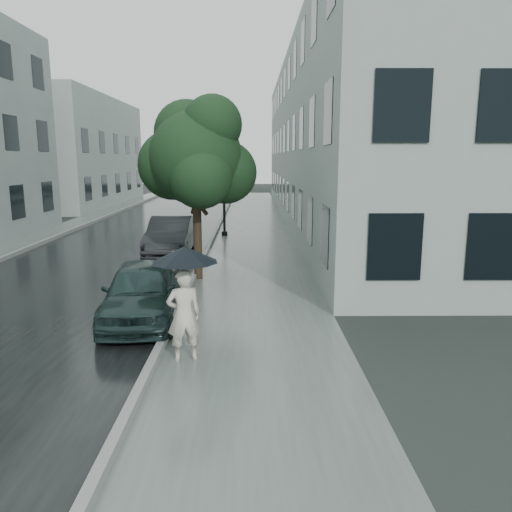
{
  "coord_description": "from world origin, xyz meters",
  "views": [
    {
      "loc": [
        0.13,
        -9.34,
        3.53
      ],
      "look_at": [
        0.24,
        1.98,
        1.3
      ],
      "focal_mm": 35.0,
      "sensor_mm": 36.0,
      "label": 1
    }
  ],
  "objects_px": {
    "street_tree": "(196,157)",
    "car_near": "(142,291)",
    "lamp_post": "(220,174)",
    "car_far": "(171,236)",
    "pedestrian": "(184,315)"
  },
  "relations": [
    {
      "from": "street_tree",
      "to": "car_far",
      "type": "height_order",
      "value": "street_tree"
    },
    {
      "from": "pedestrian",
      "to": "lamp_post",
      "type": "height_order",
      "value": "lamp_post"
    },
    {
      "from": "car_near",
      "to": "car_far",
      "type": "height_order",
      "value": "car_far"
    },
    {
      "from": "pedestrian",
      "to": "car_far",
      "type": "height_order",
      "value": "pedestrian"
    },
    {
      "from": "street_tree",
      "to": "car_near",
      "type": "height_order",
      "value": "street_tree"
    },
    {
      "from": "lamp_post",
      "to": "car_near",
      "type": "bearing_deg",
      "value": -83.92
    },
    {
      "from": "pedestrian",
      "to": "car_near",
      "type": "height_order",
      "value": "pedestrian"
    },
    {
      "from": "lamp_post",
      "to": "car_near",
      "type": "distance_m",
      "value": 12.42
    },
    {
      "from": "car_far",
      "to": "pedestrian",
      "type": "bearing_deg",
      "value": -80.58
    },
    {
      "from": "car_near",
      "to": "car_far",
      "type": "xyz_separation_m",
      "value": [
        -0.57,
        7.67,
        0.05
      ]
    },
    {
      "from": "lamp_post",
      "to": "car_near",
      "type": "xyz_separation_m",
      "value": [
        -1.01,
        -12.19,
        -2.14
      ]
    },
    {
      "from": "pedestrian",
      "to": "lamp_post",
      "type": "distance_m",
      "value": 14.6
    },
    {
      "from": "pedestrian",
      "to": "car_near",
      "type": "relative_size",
      "value": 0.43
    },
    {
      "from": "street_tree",
      "to": "car_far",
      "type": "relative_size",
      "value": 1.25
    },
    {
      "from": "street_tree",
      "to": "car_near",
      "type": "distance_m",
      "value": 4.97
    }
  ]
}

